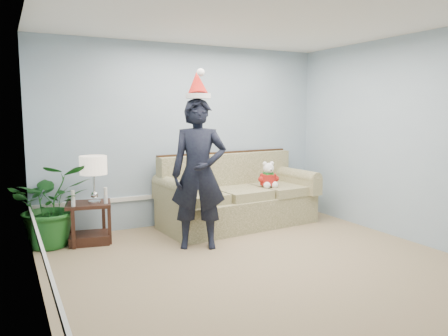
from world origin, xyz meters
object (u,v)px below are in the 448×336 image
side_table (89,227)px  teddy_bear (268,178)px  houseplant (51,205)px  man (199,174)px  table_lamp (93,167)px  sofa (236,199)px

side_table → teddy_bear: bearing=-4.9°
houseplant → man: (1.65, -0.89, 0.40)m
houseplant → teddy_bear: size_ratio=2.68×
houseplant → man: 1.92m
side_table → houseplant: houseplant is taller
side_table → table_lamp: bearing=-39.4°
sofa → teddy_bear: sofa is taller
table_lamp → teddy_bear: 2.56m
side_table → teddy_bear: teddy_bear is taller
table_lamp → houseplant: 0.71m
table_lamp → side_table: bearing=140.6°
table_lamp → teddy_bear: size_ratio=1.53×
sofa → side_table: size_ratio=3.77×
table_lamp → man: 1.36m
man → side_table: bearing=170.8°
sofa → teddy_bear: bearing=-28.0°
sofa → side_table: (-2.17, 0.04, -0.17)m
man → houseplant: bearing=176.2°
sofa → side_table: 2.17m
side_table → man: bearing=-33.6°
man → teddy_bear: size_ratio=4.70×
man → sofa: bearing=63.2°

